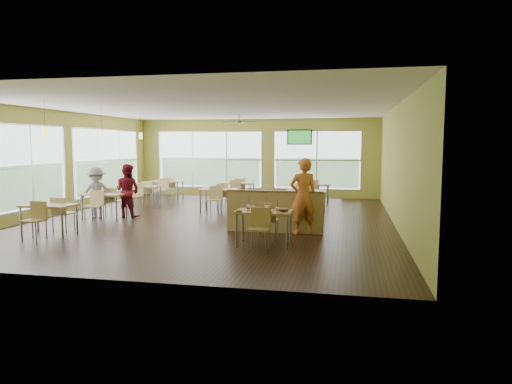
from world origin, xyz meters
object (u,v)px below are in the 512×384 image
(main_table, at_px, (264,216))
(food_basket, at_px, (283,210))
(man_plaid, at_px, (303,196))
(half_wall_divider, at_px, (275,211))

(main_table, bearing_deg, food_basket, 0.41)
(main_table, relative_size, food_basket, 6.05)
(main_table, height_order, man_plaid, man_plaid)
(main_table, distance_m, food_basket, 0.44)
(food_basket, bearing_deg, half_wall_divider, 105.94)
(half_wall_divider, bearing_deg, food_basket, -74.06)
(main_table, xyz_separation_m, half_wall_divider, (0.00, 1.45, -0.11))
(man_plaid, relative_size, food_basket, 7.36)
(main_table, height_order, food_basket, main_table)
(half_wall_divider, distance_m, man_plaid, 0.82)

